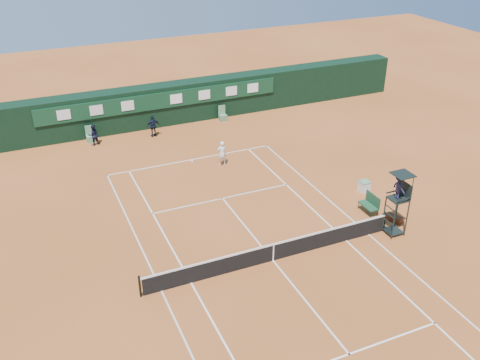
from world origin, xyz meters
The scene contains 14 objects.
ground centered at (0.00, 0.00, 0.00)m, with size 90.00×90.00×0.00m, color #AF5C29.
court_lines centered at (0.00, 0.00, 0.01)m, with size 11.05×23.85×0.01m.
tennis_net centered at (0.00, 0.00, 0.51)m, with size 12.90×0.10×1.10m.
back_wall centered at (0.00, 18.74, 1.51)m, with size 40.00×1.65×3.00m.
linesman_chair_left centered at (-5.50, 17.48, 0.32)m, with size 0.55×0.50×1.15m.
linesman_chair_right centered at (4.50, 17.48, 0.32)m, with size 0.55×0.50×1.15m.
umpire_chair centered at (6.68, -0.39, 2.46)m, with size 0.96×0.95×3.42m.
player_bench centered at (6.79, 1.78, 0.60)m, with size 0.56×1.20×1.10m.
tennis_bag centered at (7.44, 0.53, 0.17)m, with size 0.39×0.89×0.33m, color black.
cooler centered at (7.91, 3.88, 0.33)m, with size 0.57×0.57×0.65m.
tennis_ball centered at (0.77, 6.32, 0.04)m, with size 0.07×0.07×0.07m, color gold.
player centered at (1.59, 10.38, 0.83)m, with size 0.60×0.40×1.65m, color white.
ball_kid_left centered at (-5.36, 16.84, 0.74)m, with size 0.72×0.56×1.48m, color black.
ball_kid_right centered at (-1.20, 16.57, 0.81)m, with size 0.95×0.40×1.62m, color black.
Camera 1 is at (-9.68, -18.20, 15.41)m, focal length 40.00 mm.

